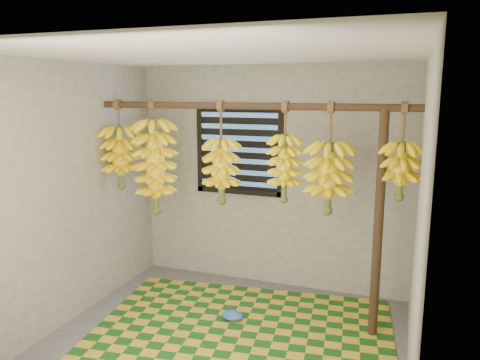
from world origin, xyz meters
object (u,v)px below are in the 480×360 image
at_px(banana_bunch_d, 284,168).
at_px(banana_bunch_f, 401,171).
at_px(banana_bunch_c, 221,171).
at_px(banana_bunch_b, 155,167).
at_px(plastic_bag, 232,315).
at_px(banana_bunch_e, 329,178).
at_px(support_post, 378,226).
at_px(woven_mat, 239,338).
at_px(banana_bunch_a, 121,157).

bearing_deg(banana_bunch_d, banana_bunch_f, 0.00).
relative_size(banana_bunch_c, banana_bunch_d, 1.07).
height_order(banana_bunch_b, banana_bunch_f, same).
bearing_deg(banana_bunch_d, plastic_bag, -155.56).
relative_size(banana_bunch_b, banana_bunch_f, 1.40).
bearing_deg(banana_bunch_e, banana_bunch_c, 180.00).
relative_size(banana_bunch_b, banana_bunch_e, 1.16).
distance_m(support_post, banana_bunch_d, 0.95).
distance_m(plastic_bag, banana_bunch_e, 1.59).
distance_m(woven_mat, banana_bunch_c, 1.51).
bearing_deg(support_post, banana_bunch_e, 180.00).
distance_m(woven_mat, banana_bunch_a, 2.12).
bearing_deg(banana_bunch_f, woven_mat, -159.11).
height_order(banana_bunch_a, banana_bunch_e, same).
bearing_deg(banana_bunch_a, support_post, 0.00).
relative_size(plastic_bag, banana_bunch_f, 0.26).
bearing_deg(banana_bunch_c, plastic_bag, -46.81).
bearing_deg(banana_bunch_e, banana_bunch_a, -180.00).
relative_size(banana_bunch_c, banana_bunch_f, 1.20).
relative_size(support_post, banana_bunch_d, 2.21).
bearing_deg(banana_bunch_e, plastic_bag, -166.73).
relative_size(banana_bunch_b, banana_bunch_d, 1.24).
distance_m(woven_mat, banana_bunch_e, 1.61).
relative_size(woven_mat, banana_bunch_e, 2.73).
bearing_deg(banana_bunch_b, banana_bunch_d, -0.00).
bearing_deg(plastic_bag, support_post, 8.77).
relative_size(banana_bunch_e, banana_bunch_f, 1.21).
relative_size(plastic_bag, banana_bunch_b, 0.19).
bearing_deg(woven_mat, banana_bunch_c, 126.57).
xyz_separation_m(plastic_bag, banana_bunch_d, (0.43, 0.19, 1.40)).
xyz_separation_m(support_post, plastic_bag, (-1.26, -0.19, -0.95)).
distance_m(support_post, banana_bunch_b, 2.19).
height_order(plastic_bag, banana_bunch_c, banana_bunch_c).
relative_size(banana_bunch_a, banana_bunch_e, 0.92).
xyz_separation_m(support_post, banana_bunch_d, (-0.83, -0.00, 0.46)).
bearing_deg(banana_bunch_b, banana_bunch_a, -180.00).
bearing_deg(plastic_bag, woven_mat, -58.83).
xyz_separation_m(plastic_bag, banana_bunch_f, (1.41, 0.19, 1.44)).
distance_m(support_post, banana_bunch_e, 0.59).
height_order(woven_mat, banana_bunch_d, banana_bunch_d).
xyz_separation_m(banana_bunch_d, banana_bunch_e, (0.40, 0.00, -0.06)).
xyz_separation_m(banana_bunch_e, banana_bunch_f, (0.59, -0.00, 0.10)).
bearing_deg(banana_bunch_a, banana_bunch_d, 0.00).
xyz_separation_m(woven_mat, banana_bunch_c, (-0.35, 0.47, 1.39)).
relative_size(woven_mat, banana_bunch_b, 2.36).
xyz_separation_m(woven_mat, banana_bunch_b, (-1.06, 0.47, 1.39)).
height_order(support_post, plastic_bag, support_post).
relative_size(woven_mat, banana_bunch_f, 3.31).
height_order(banana_bunch_a, banana_bunch_f, same).
height_order(woven_mat, banana_bunch_a, banana_bunch_a).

